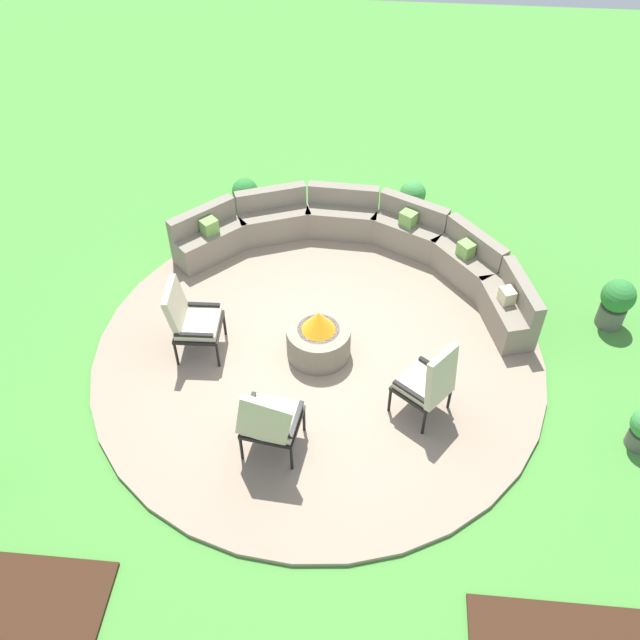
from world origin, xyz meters
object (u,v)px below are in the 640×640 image
Objects in this scene: lounge_chair_back_left at (429,382)px; potted_plant_1 at (412,198)px; fire_pit at (319,338)px; curved_stone_bench at (365,244)px; lounge_chair_front_right at (269,420)px; potted_plant_2 at (616,302)px; lounge_chair_front_left at (190,319)px; potted_plant_0 at (245,194)px.

potted_plant_1 is at bearing 39.35° from lounge_chair_back_left.
lounge_chair_back_left is 4.02m from potted_plant_1.
fire_pit is 1.95m from curved_stone_bench.
potted_plant_2 is (4.24, 2.50, -0.22)m from lounge_chair_front_right.
lounge_chair_front_left is 3.13m from potted_plant_0.
curved_stone_bench reaches higher than fire_pit.
potted_plant_2 is at bearing 13.82° from fire_pit.
fire_pit is at bearing -104.69° from curved_stone_bench.
potted_plant_1 is at bearing 137.02° from lounge_chair_front_left.
lounge_chair_front_right is 1.87m from lounge_chair_back_left.
lounge_chair_front_right reaches higher than lounge_chair_front_left.
potted_plant_1 is (0.69, 1.26, -0.03)m from curved_stone_bench.
curved_stone_bench is 2.88m from lounge_chair_back_left.
potted_plant_1 is (1.18, 3.15, -0.00)m from fire_pit.
potted_plant_2 is (3.35, -0.94, 0.03)m from curved_stone_bench.
curved_stone_bench is 6.96× the size of potted_plant_2.
potted_plant_1 is at bearing 79.55° from lounge_chair_front_right.
lounge_chair_front_right is (1.20, -1.47, 0.00)m from lounge_chair_front_left.
lounge_chair_front_right is 1.93× the size of potted_plant_0.
lounge_chair_back_left is (0.85, -2.74, 0.26)m from curved_stone_bench.
lounge_chair_back_left is 1.81× the size of potted_plant_1.
lounge_chair_back_left is 3.09m from potted_plant_2.
lounge_chair_front_left is 1.44× the size of potted_plant_2.
curved_stone_bench is 2.88m from lounge_chair_front_left.
potted_plant_2 is (2.67, -2.20, 0.07)m from potted_plant_1.
lounge_chair_front_right is 4.71m from potted_plant_0.
lounge_chair_front_left is 1.71× the size of potted_plant_1.
lounge_chair_front_right reaches higher than curved_stone_bench.
lounge_chair_front_left is (-1.59, -0.08, 0.27)m from fire_pit.
lounge_chair_front_right is 1.82× the size of potted_plant_1.
lounge_chair_back_left is 4.79m from potted_plant_0.
lounge_chair_front_left is 1.82× the size of potted_plant_0.
potted_plant_1 is at bearing 2.67° from potted_plant_0.
potted_plant_1 is 0.84× the size of potted_plant_2.
potted_plant_1 is (2.77, 3.24, -0.28)m from lounge_chair_front_left.
potted_plant_0 is at bearing 72.74° from lounge_chair_back_left.
lounge_chair_back_left is at bearing -87.63° from potted_plant_1.
curved_stone_bench is at bearing 131.00° from lounge_chair_front_left.
lounge_chair_front_right reaches higher than potted_plant_0.
curved_stone_bench is 8.80× the size of potted_plant_0.
fire_pit is at bearing 83.89° from lounge_chair_front_right.
fire_pit reaches higher than potted_plant_1.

